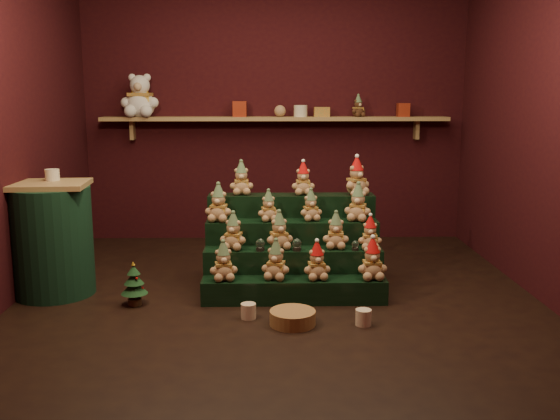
{
  "coord_description": "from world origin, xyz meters",
  "views": [
    {
      "loc": [
        -0.07,
        -4.68,
        1.57
      ],
      "look_at": [
        0.02,
        0.25,
        0.64
      ],
      "focal_mm": 40.0,
      "sensor_mm": 36.0,
      "label": 1
    }
  ],
  "objects_px": {
    "mug_right": "(363,317)",
    "wicker_basket": "(293,318)",
    "riser_tier_front": "(294,290)",
    "white_bear": "(140,90)",
    "snow_globe_b": "(297,245)",
    "brown_bear": "(358,106)",
    "mini_christmas_tree": "(134,284)",
    "side_table": "(52,239)",
    "snow_globe_a": "(260,245)",
    "snow_globe_c": "(355,245)",
    "mug_left": "(248,311)"
  },
  "relations": [
    {
      "from": "snow_globe_c",
      "to": "mug_left",
      "type": "distance_m",
      "value": 1.02
    },
    {
      "from": "riser_tier_front",
      "to": "snow_globe_a",
      "type": "bearing_deg",
      "value": 148.18
    },
    {
      "from": "riser_tier_front",
      "to": "white_bear",
      "type": "height_order",
      "value": "white_bear"
    },
    {
      "from": "mug_left",
      "to": "wicker_basket",
      "type": "height_order",
      "value": "mug_left"
    },
    {
      "from": "side_table",
      "to": "wicker_basket",
      "type": "xyz_separation_m",
      "value": [
        1.85,
        -0.71,
        -0.39
      ]
    },
    {
      "from": "mug_right",
      "to": "brown_bear",
      "type": "relative_size",
      "value": 0.5
    },
    {
      "from": "riser_tier_front",
      "to": "side_table",
      "type": "distance_m",
      "value": 1.93
    },
    {
      "from": "snow_globe_a",
      "to": "mug_right",
      "type": "relative_size",
      "value": 0.87
    },
    {
      "from": "riser_tier_front",
      "to": "snow_globe_a",
      "type": "relative_size",
      "value": 14.65
    },
    {
      "from": "mug_right",
      "to": "side_table",
      "type": "bearing_deg",
      "value": 162.76
    },
    {
      "from": "snow_globe_a",
      "to": "wicker_basket",
      "type": "xyz_separation_m",
      "value": [
        0.23,
        -0.63,
        -0.36
      ]
    },
    {
      "from": "snow_globe_a",
      "to": "mug_right",
      "type": "distance_m",
      "value": 1.03
    },
    {
      "from": "brown_bear",
      "to": "side_table",
      "type": "bearing_deg",
      "value": -171.8
    },
    {
      "from": "wicker_basket",
      "to": "riser_tier_front",
      "type": "bearing_deg",
      "value": 86.43
    },
    {
      "from": "snow_globe_b",
      "to": "brown_bear",
      "type": "relative_size",
      "value": 0.43
    },
    {
      "from": "snow_globe_a",
      "to": "mug_left",
      "type": "height_order",
      "value": "snow_globe_a"
    },
    {
      "from": "riser_tier_front",
      "to": "mini_christmas_tree",
      "type": "height_order",
      "value": "mini_christmas_tree"
    },
    {
      "from": "mug_right",
      "to": "brown_bear",
      "type": "distance_m",
      "value": 2.85
    },
    {
      "from": "snow_globe_c",
      "to": "wicker_basket",
      "type": "height_order",
      "value": "snow_globe_c"
    },
    {
      "from": "side_table",
      "to": "mini_christmas_tree",
      "type": "bearing_deg",
      "value": -26.65
    },
    {
      "from": "mug_right",
      "to": "wicker_basket",
      "type": "xyz_separation_m",
      "value": [
        -0.48,
        0.02,
        -0.01
      ]
    },
    {
      "from": "side_table",
      "to": "brown_bear",
      "type": "xyz_separation_m",
      "value": [
        2.62,
        1.75,
        0.99
      ]
    },
    {
      "from": "snow_globe_a",
      "to": "mug_right",
      "type": "xyz_separation_m",
      "value": [
        0.71,
        -0.65,
        -0.35
      ]
    },
    {
      "from": "mug_left",
      "to": "riser_tier_front",
      "type": "bearing_deg",
      "value": 45.99
    },
    {
      "from": "mug_left",
      "to": "mini_christmas_tree",
      "type": "bearing_deg",
      "value": 160.81
    },
    {
      "from": "brown_bear",
      "to": "wicker_basket",
      "type": "bearing_deg",
      "value": -132.93
    },
    {
      "from": "snow_globe_b",
      "to": "side_table",
      "type": "relative_size",
      "value": 0.11
    },
    {
      "from": "mini_christmas_tree",
      "to": "side_table",
      "type": "bearing_deg",
      "value": 157.66
    },
    {
      "from": "snow_globe_c",
      "to": "white_bear",
      "type": "xyz_separation_m",
      "value": [
        -1.99,
        1.83,
        1.19
      ]
    },
    {
      "from": "mug_right",
      "to": "brown_bear",
      "type": "height_order",
      "value": "brown_bear"
    },
    {
      "from": "wicker_basket",
      "to": "brown_bear",
      "type": "height_order",
      "value": "brown_bear"
    },
    {
      "from": "riser_tier_front",
      "to": "mug_right",
      "type": "height_order",
      "value": "riser_tier_front"
    },
    {
      "from": "brown_bear",
      "to": "mug_right",
      "type": "bearing_deg",
      "value": -122.13
    },
    {
      "from": "mini_christmas_tree",
      "to": "wicker_basket",
      "type": "xyz_separation_m",
      "value": [
        1.17,
        -0.43,
        -0.11
      ]
    },
    {
      "from": "snow_globe_a",
      "to": "brown_bear",
      "type": "bearing_deg",
      "value": 61.36
    },
    {
      "from": "snow_globe_a",
      "to": "side_table",
      "type": "xyz_separation_m",
      "value": [
        -1.63,
        0.07,
        0.03
      ]
    },
    {
      "from": "snow_globe_a",
      "to": "mug_left",
      "type": "bearing_deg",
      "value": -98.78
    },
    {
      "from": "snow_globe_a",
      "to": "brown_bear",
      "type": "distance_m",
      "value": 2.32
    },
    {
      "from": "snow_globe_c",
      "to": "wicker_basket",
      "type": "relative_size",
      "value": 0.25
    },
    {
      "from": "snow_globe_b",
      "to": "brown_bear",
      "type": "distance_m",
      "value": 2.21
    },
    {
      "from": "mug_left",
      "to": "white_bear",
      "type": "bearing_deg",
      "value": 116.58
    },
    {
      "from": "mug_right",
      "to": "brown_bear",
      "type": "xyz_separation_m",
      "value": [
        0.29,
        2.48,
        1.38
      ]
    },
    {
      "from": "riser_tier_front",
      "to": "side_table",
      "type": "bearing_deg",
      "value": 172.94
    },
    {
      "from": "snow_globe_c",
      "to": "mug_right",
      "type": "bearing_deg",
      "value": -92.32
    },
    {
      "from": "snow_globe_b",
      "to": "side_table",
      "type": "xyz_separation_m",
      "value": [
        -1.91,
        0.07,
        0.03
      ]
    },
    {
      "from": "snow_globe_b",
      "to": "white_bear",
      "type": "bearing_deg",
      "value": 129.98
    },
    {
      "from": "snow_globe_a",
      "to": "snow_globe_c",
      "type": "height_order",
      "value": "snow_globe_a"
    },
    {
      "from": "mug_left",
      "to": "white_bear",
      "type": "distance_m",
      "value": 3.03
    },
    {
      "from": "mug_left",
      "to": "mug_right",
      "type": "distance_m",
      "value": 0.8
    },
    {
      "from": "snow_globe_c",
      "to": "side_table",
      "type": "relative_size",
      "value": 0.09
    }
  ]
}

